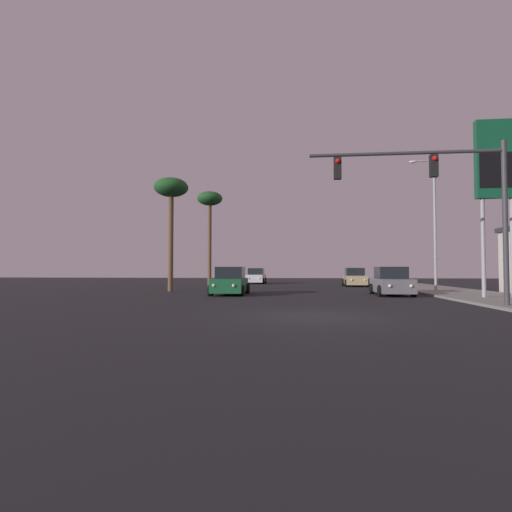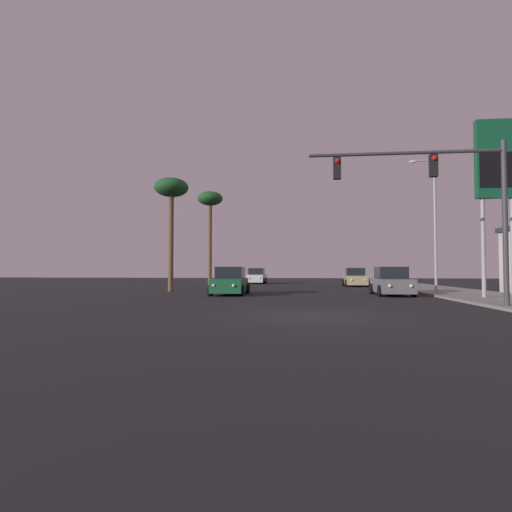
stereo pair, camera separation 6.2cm
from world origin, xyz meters
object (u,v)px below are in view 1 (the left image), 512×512
object	(u,v)px
gas_station_sign	(496,169)
car_white	(256,277)
traffic_light_mast	(446,188)
car_grey	(391,282)
street_lamp	(433,217)
car_green	(230,282)
palm_tree_near	(171,193)
car_tan	(355,278)
palm_tree_mid	(210,204)

from	to	relation	value
gas_station_sign	car_white	bearing A→B (deg)	123.19
traffic_light_mast	gas_station_sign	size ratio (longest dim) A/B	0.86
car_white	traffic_light_mast	bearing A→B (deg)	111.83
car_grey	street_lamp	bearing A→B (deg)	-133.60
car_grey	car_green	distance (m)	9.60
street_lamp	palm_tree_near	xyz separation A→B (m)	(-18.01, -1.01, 1.79)
palm_tree_near	car_tan	bearing A→B (deg)	35.68
palm_tree_mid	car_white	bearing A→B (deg)	59.34
gas_station_sign	traffic_light_mast	bearing A→B (deg)	-131.46
gas_station_sign	car_green	bearing A→B (deg)	169.09
car_grey	palm_tree_mid	size ratio (longest dim) A/B	0.48
car_grey	gas_station_sign	bearing A→B (deg)	145.72
street_lamp	car_tan	bearing A→B (deg)	113.71
car_tan	palm_tree_mid	world-z (taller)	palm_tree_mid
traffic_light_mast	car_white	bearing A→B (deg)	111.12
palm_tree_mid	palm_tree_near	world-z (taller)	palm_tree_mid
car_green	gas_station_sign	bearing A→B (deg)	167.34
car_green	gas_station_sign	world-z (taller)	gas_station_sign
street_lamp	gas_station_sign	world-z (taller)	same
car_white	car_tan	xyz separation A→B (m)	(9.72, -6.30, 0.00)
car_white	gas_station_sign	xyz separation A→B (m)	(14.57, -22.28, 5.86)
street_lamp	gas_station_sign	size ratio (longest dim) A/B	1.00
traffic_light_mast	car_green	bearing A→B (deg)	143.33
car_grey	palm_tree_near	xyz separation A→B (m)	(-14.36, 2.76, 6.14)
car_green	palm_tree_mid	distance (m)	15.53
car_tan	palm_tree_near	world-z (taller)	palm_tree_near
car_grey	car_green	world-z (taller)	same
traffic_light_mast	street_lamp	xyz separation A→B (m)	(3.28, 11.62, 0.37)
traffic_light_mast	street_lamp	distance (m)	12.07
traffic_light_mast	car_tan	bearing A→B (deg)	91.95
traffic_light_mast	palm_tree_mid	world-z (taller)	palm_tree_mid
car_white	car_grey	bearing A→B (deg)	118.40
car_grey	car_tan	world-z (taller)	same
car_green	car_tan	distance (m)	16.17
car_white	palm_tree_mid	bearing A→B (deg)	60.05
car_tan	car_grey	bearing A→B (deg)	93.41
car_green	car_white	size ratio (longest dim) A/B	1.00
car_tan	gas_station_sign	bearing A→B (deg)	108.86
car_grey	palm_tree_near	world-z (taller)	palm_tree_near
car_green	traffic_light_mast	xyz separation A→B (m)	(9.97, -7.42, 3.99)
car_grey	car_white	xyz separation A→B (m)	(-10.05, 19.14, 0.00)
traffic_light_mast	street_lamp	size ratio (longest dim) A/B	0.86
car_grey	gas_station_sign	xyz separation A→B (m)	(4.53, -3.14, 5.86)
car_white	traffic_light_mast	world-z (taller)	traffic_light_mast
car_grey	car_white	bearing A→B (deg)	-61.82
car_green	car_tan	bearing A→B (deg)	-126.69
gas_station_sign	palm_tree_mid	size ratio (longest dim) A/B	1.00
car_white	car_green	bearing A→B (deg)	92.03
car_white	palm_tree_near	size ratio (longest dim) A/B	0.54
gas_station_sign	palm_tree_near	distance (m)	19.79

